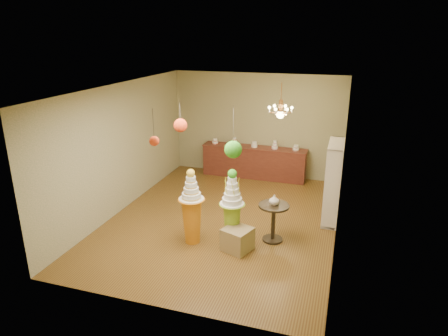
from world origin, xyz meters
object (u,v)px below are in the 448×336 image
(sideboard, at_px, (254,162))
(round_table, at_px, (273,218))
(pedestal_green, at_px, (232,213))
(pedestal_orange, at_px, (192,214))

(sideboard, xyz_separation_m, round_table, (1.27, -3.59, 0.04))
(pedestal_green, bearing_deg, sideboard, 97.06)
(sideboard, height_order, round_table, sideboard)
(round_table, bearing_deg, sideboard, 109.44)
(pedestal_green, relative_size, sideboard, 0.52)
(pedestal_orange, bearing_deg, round_table, 19.54)
(pedestal_orange, bearing_deg, sideboard, 85.99)
(pedestal_green, distance_m, round_table, 0.86)
(pedestal_orange, distance_m, round_table, 1.66)
(sideboard, distance_m, round_table, 3.81)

